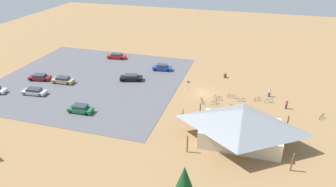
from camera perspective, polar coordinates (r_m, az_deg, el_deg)
The scene contains 24 objects.
ground at distance 58.43m, azimuth 6.53°, elevation 0.05°, with size 160.00×160.00×0.00m, color #937047.
parking_lot_asphalt at distance 65.90m, azimuth -14.66°, elevation 2.57°, with size 38.02×35.92×0.05m, color #56565B.
bike_pavilion at distance 44.25m, azimuth 13.88°, elevation -5.59°, with size 14.08×9.87×5.41m.
trash_bin at distance 65.88m, azimuth 10.89°, elevation 3.38°, with size 0.60×0.60×0.90m, color brown.
lot_sign at distance 58.57m, azimuth 3.92°, elevation 1.78°, with size 0.56×0.08×2.20m.
bicycle_green_lone_east at distance 54.74m, azimuth 6.55°, elevation -1.45°, with size 0.83×1.64×0.89m.
bicycle_blue_front_row at distance 57.42m, azimuth 12.15°, elevation -0.51°, with size 1.73×0.56×0.85m.
bicycle_teal_trailside at distance 55.90m, azimuth 27.39°, elevation -3.96°, with size 0.98×1.47×0.89m.
bicycle_orange_yard_left at distance 57.58m, azimuth 16.70°, elevation -1.03°, with size 1.29×1.21×0.82m.
bicycle_red_near_porch at distance 53.65m, azimuth 11.85°, elevation -2.56°, with size 0.76×1.56×0.80m.
bicycle_silver_edge_south at distance 56.55m, azimuth 13.88°, elevation -1.19°, with size 1.64×0.57×0.81m.
bicycle_black_back_row at distance 56.34m, azimuth 9.53°, elevation -0.80°, with size 1.71×0.58×0.87m.
bicycle_purple_yard_front at distance 54.58m, azimuth 8.95°, elevation -1.72°, with size 1.32×1.24×0.88m.
bicycle_white_yard_center at distance 57.56m, azimuth 18.75°, elevation -1.32°, with size 1.55×0.78×0.82m.
car_blue_aisle_side at distance 68.30m, azimuth -1.12°, elevation 5.03°, with size 4.42×2.29×1.44m.
car_maroon_by_curb at distance 68.93m, azimuth -23.36°, elevation 2.88°, with size 4.70×2.57×1.31m.
car_black_inner_stall at distance 63.56m, azimuth -7.05°, elevation 3.06°, with size 5.01×3.01×1.38m.
car_red_end_stall at distance 76.67m, azimuth -9.81°, elevation 7.10°, with size 4.76×2.32×1.33m.
car_tan_back_corner at distance 65.68m, azimuth -19.48°, elevation 2.46°, with size 4.58×2.07×1.38m.
car_green_second_row at distance 53.37m, azimuth -16.43°, elevation -2.82°, with size 4.35×1.94×1.44m.
car_silver_mid_lot at distance 62.80m, azimuth -24.24°, elevation 0.38°, with size 4.82×2.26×1.26m.
visitor_near_lot at distance 49.75m, azimuth 2.81°, elevation -3.65°, with size 0.36×0.40×1.85m.
visitor_crossing_yard at distance 56.31m, azimuth 21.78°, elevation -1.88°, with size 0.36×0.36×1.78m.
visitor_by_pavilion at distance 59.56m, azimuth 18.87°, elevation 0.23°, with size 0.38×0.40×1.78m.
Camera 1 is at (-8.10, 51.55, 26.30)m, focal length 31.80 mm.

